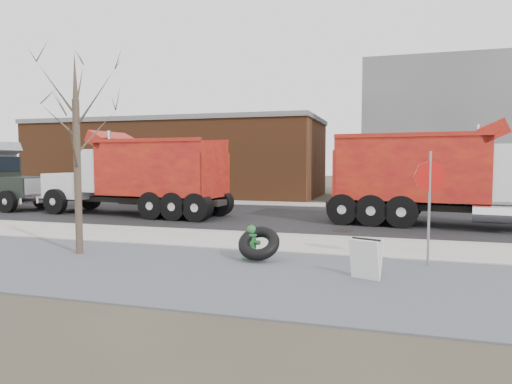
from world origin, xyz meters
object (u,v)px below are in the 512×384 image
(sandwich_board, at_px, (366,259))
(dump_truck_red_a, at_px, (447,175))
(truck_tire, at_px, (259,243))
(stop_sign, at_px, (430,188))
(fire_hydrant, at_px, (251,244))
(dump_truck_red_b, at_px, (140,173))

(sandwich_board, height_order, dump_truck_red_a, dump_truck_red_a)
(dump_truck_red_a, bearing_deg, sandwich_board, -99.39)
(truck_tire, height_order, stop_sign, stop_sign)
(fire_hydrant, xyz_separation_m, truck_tire, (0.25, -0.18, 0.06))
(sandwich_board, relative_size, dump_truck_red_a, 0.09)
(fire_hydrant, relative_size, truck_tire, 0.81)
(fire_hydrant, height_order, sandwich_board, sandwich_board)
(fire_hydrant, relative_size, sandwich_board, 1.02)
(dump_truck_red_a, bearing_deg, fire_hydrant, -119.11)
(stop_sign, distance_m, dump_truck_red_a, 7.09)
(fire_hydrant, xyz_separation_m, stop_sign, (4.13, 0.36, 1.42))
(dump_truck_red_a, xyz_separation_m, dump_truck_red_b, (-12.60, -0.16, -0.04))
(stop_sign, bearing_deg, truck_tire, -162.71)
(truck_tire, relative_size, sandwich_board, 1.26)
(truck_tire, height_order, dump_truck_red_a, dump_truck_red_a)
(dump_truck_red_a, bearing_deg, truck_tire, -117.19)
(fire_hydrant, distance_m, truck_tire, 0.31)
(truck_tire, bearing_deg, dump_truck_red_a, 56.37)
(fire_hydrant, height_order, stop_sign, stop_sign)
(fire_hydrant, xyz_separation_m, sandwich_board, (2.82, -1.25, 0.06))
(fire_hydrant, bearing_deg, truck_tire, -18.40)
(fire_hydrant, bearing_deg, stop_sign, 22.30)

